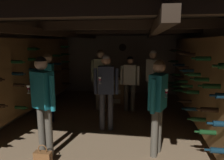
{
  "coord_description": "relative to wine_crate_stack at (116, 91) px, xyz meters",
  "views": [
    {
      "loc": [
        0.87,
        -4.61,
        1.97
      ],
      "look_at": [
        0.18,
        -0.19,
        1.13
      ],
      "focal_mm": 32.87,
      "sensor_mm": 36.0,
      "label": 1
    }
  ],
  "objects": [
    {
      "name": "room_shell",
      "position": [
        -0.03,
        -1.36,
        0.96
      ],
      "size": [
        4.72,
        6.52,
        2.41
      ],
      "color": "gray",
      "rests_on": "ground_plane"
    },
    {
      "name": "ground_plane",
      "position": [
        -0.03,
        -1.63,
        -0.45
      ],
      "size": [
        8.4,
        8.4,
        0.0
      ],
      "primitive_type": "plane",
      "color": "#8C7051"
    },
    {
      "name": "person_guest_rear_center",
      "position": [
        0.46,
        -0.55,
        0.49
      ],
      "size": [
        0.54,
        0.33,
        1.57
      ],
      "color": "#4C473D",
      "rests_on": "ground_plane"
    },
    {
      "name": "person_guest_mid_left",
      "position": [
        -1.39,
        -1.74,
        0.59
      ],
      "size": [
        0.39,
        0.52,
        1.7
      ],
      "color": "#232D4C",
      "rests_on": "ground_plane"
    },
    {
      "name": "display_bottle",
      "position": [
        -0.1,
        -0.04,
        0.59
      ],
      "size": [
        0.08,
        0.08,
        0.35
      ],
      "color": "#194723",
      "rests_on": "wine_crate_stack"
    },
    {
      "name": "person_guest_far_right",
      "position": [
        1.09,
        -0.55,
        0.61
      ],
      "size": [
        0.43,
        0.47,
        1.74
      ],
      "color": "#232D4C",
      "rests_on": "ground_plane"
    },
    {
      "name": "person_guest_far_left",
      "position": [
        -0.36,
        -0.59,
        0.62
      ],
      "size": [
        0.54,
        0.24,
        1.75
      ],
      "color": "brown",
      "rests_on": "ground_plane"
    },
    {
      "name": "handbag",
      "position": [
        -0.73,
        -3.42,
        -0.33
      ],
      "size": [
        0.28,
        0.12,
        0.35
      ],
      "color": "brown",
      "rests_on": "ground_plane"
    },
    {
      "name": "person_guest_near_left",
      "position": [
        -0.82,
        -3.13,
        0.61
      ],
      "size": [
        0.5,
        0.34,
        1.74
      ],
      "color": "#4C473D",
      "rests_on": "ground_plane"
    },
    {
      "name": "person_guest_near_right",
      "position": [
        1.09,
        -2.8,
        0.57
      ],
      "size": [
        0.34,
        0.5,
        1.68
      ],
      "color": "#4C473D",
      "rests_on": "ground_plane"
    },
    {
      "name": "person_host_center",
      "position": [
        0.04,
        -1.94,
        0.58
      ],
      "size": [
        0.54,
        0.36,
        1.69
      ],
      "color": "#2D2D33",
      "rests_on": "ground_plane"
    },
    {
      "name": "wine_crate_stack",
      "position": [
        0.0,
        0.0,
        0.0
      ],
      "size": [
        0.52,
        0.35,
        0.9
      ],
      "color": "brown",
      "rests_on": "ground_plane"
    }
  ]
}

